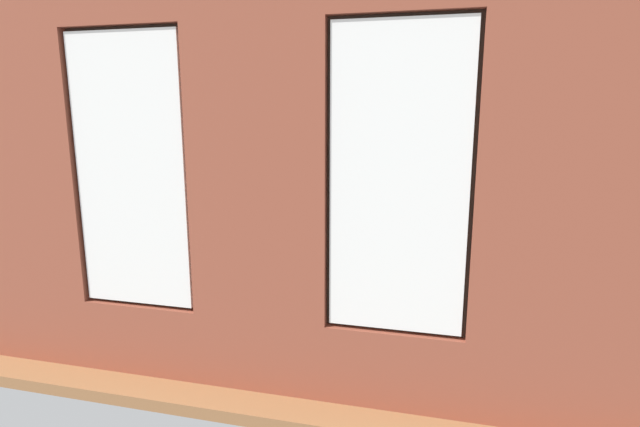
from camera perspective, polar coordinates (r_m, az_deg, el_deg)
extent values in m
cube|color=#99663D|center=(6.41, 1.31, -8.51)|extent=(6.60, 5.71, 0.10)
cube|color=brown|center=(3.54, 29.40, 3.89)|extent=(1.48, 0.16, 3.55)
cube|color=brown|center=(3.66, -7.26, 5.52)|extent=(1.06, 0.16, 3.55)
cube|color=brown|center=(4.96, -32.54, 5.38)|extent=(1.48, 0.16, 3.55)
cube|color=brown|center=(3.88, 8.29, -17.10)|extent=(1.00, 0.16, 0.60)
cube|color=white|center=(3.40, 8.90, 3.51)|extent=(0.94, 0.03, 2.11)
cube|color=#38281E|center=(3.46, 9.00, 3.64)|extent=(1.00, 0.04, 2.17)
cube|color=brown|center=(4.53, -19.28, -13.26)|extent=(1.00, 0.16, 0.60)
cube|color=white|center=(4.13, -20.88, 4.31)|extent=(0.94, 0.03, 2.11)
cube|color=#38281E|center=(4.17, -20.41, 4.42)|extent=(1.00, 0.04, 2.17)
cube|color=tan|center=(4.06, -6.29, -11.43)|extent=(3.25, 0.24, 0.06)
cube|color=black|center=(3.73, -6.88, 10.57)|extent=(0.50, 0.03, 0.64)
cube|color=teal|center=(3.74, -6.79, 10.58)|extent=(0.44, 0.01, 0.58)
cube|color=silver|center=(7.11, -23.09, 7.64)|extent=(0.10, 4.71, 3.55)
cube|color=black|center=(4.70, -2.57, -12.87)|extent=(2.00, 0.85, 0.42)
cube|color=black|center=(4.26, -3.90, -9.72)|extent=(2.00, 0.24, 0.38)
cube|color=black|center=(4.42, 8.68, -10.26)|extent=(0.22, 0.85, 0.24)
cube|color=black|center=(4.90, -12.73, -8.21)|extent=(0.22, 0.85, 0.24)
cube|color=black|center=(4.54, 2.33, -10.07)|extent=(0.72, 0.65, 0.12)
cube|color=black|center=(4.75, -7.03, -9.15)|extent=(0.72, 0.65, 0.12)
cube|color=black|center=(6.16, 22.16, -7.69)|extent=(0.90, 1.81, 0.42)
cube|color=black|center=(6.11, 25.46, -4.19)|extent=(0.30, 1.80, 0.38)
cube|color=black|center=(6.82, 21.29, -3.07)|extent=(0.86, 0.25, 0.24)
cube|color=black|center=(5.33, 23.79, -7.28)|extent=(0.86, 0.25, 0.24)
cube|color=black|center=(6.39, 21.50, -4.41)|extent=(0.66, 0.64, 0.12)
cube|color=black|center=(5.76, 22.52, -6.23)|extent=(0.66, 0.64, 0.12)
cube|color=olive|center=(6.39, 0.11, -4.08)|extent=(1.54, 0.82, 0.04)
cube|color=olive|center=(6.66, 6.83, -5.52)|extent=(0.07, 0.07, 0.41)
cube|color=olive|center=(6.97, -4.90, -4.69)|extent=(0.07, 0.07, 0.41)
cube|color=olive|center=(6.00, 5.96, -7.44)|extent=(0.07, 0.07, 0.41)
cube|color=olive|center=(6.34, -6.95, -6.39)|extent=(0.07, 0.07, 0.41)
cylinder|color=#4C4C51|center=(6.42, 4.11, -3.45)|extent=(0.07, 0.07, 0.08)
cylinder|color=#B7333D|center=(6.51, -1.32, -3.05)|extent=(0.08, 0.08, 0.12)
cube|color=#B2B2B7|center=(6.24, 0.87, -4.17)|extent=(0.18, 0.11, 0.02)
cube|color=black|center=(6.39, -4.19, -3.82)|extent=(0.13, 0.17, 0.02)
cube|color=black|center=(7.70, -17.51, -3.09)|extent=(1.02, 0.42, 0.54)
cube|color=black|center=(7.64, -17.65, -0.94)|extent=(0.44, 0.20, 0.05)
cube|color=black|center=(7.63, -17.67, -0.54)|extent=(0.06, 0.04, 0.06)
cube|color=black|center=(7.57, -17.82, 1.84)|extent=(1.00, 0.04, 0.58)
cube|color=black|center=(7.59, -17.73, 1.87)|extent=(0.95, 0.01, 0.53)
cylinder|color=olive|center=(7.88, -1.78, -3.18)|extent=(0.53, 0.53, 0.28)
ellipsoid|color=silver|center=(7.80, -1.80, -0.73)|extent=(1.17, 1.17, 0.47)
ellipsoid|color=navy|center=(7.80, -2.43, 0.15)|extent=(0.44, 0.44, 0.18)
cylinder|color=beige|center=(7.43, 18.05, -5.02)|extent=(0.16, 0.16, 0.20)
cylinder|color=brown|center=(7.38, 18.13, -3.74)|extent=(0.02, 0.02, 0.14)
ellipsoid|color=#3D8E42|center=(7.34, 18.22, -2.38)|extent=(0.25, 0.25, 0.22)
cylinder|color=#47423D|center=(5.14, -18.60, -11.48)|extent=(0.35, 0.35, 0.38)
cylinder|color=brown|center=(5.00, -18.90, -7.24)|extent=(0.06, 0.06, 0.42)
cone|color=#337F38|center=(4.99, -20.99, -1.96)|extent=(0.47, 0.14, 0.56)
cone|color=#337F38|center=(4.74, -20.53, -2.56)|extent=(0.13, 0.46, 0.57)
cone|color=#337F38|center=(4.78, -16.92, -2.67)|extent=(0.53, 0.13, 0.51)
cone|color=#337F38|center=(5.12, -18.04, -2.20)|extent=(0.20, 0.58, 0.46)
cylinder|color=gray|center=(6.68, -17.69, -6.52)|extent=(0.28, 0.28, 0.28)
cylinder|color=brown|center=(6.62, -17.80, -4.95)|extent=(0.04, 0.04, 0.10)
ellipsoid|color=#337F38|center=(6.55, -17.94, -2.67)|extent=(0.56, 0.56, 0.44)
cylinder|color=#9E5638|center=(4.57, 27.82, -16.03)|extent=(0.29, 0.29, 0.28)
cylinder|color=brown|center=(4.43, 28.26, -11.98)|extent=(0.05, 0.05, 0.42)
cone|color=#3D8E42|center=(4.24, 25.92, -6.13)|extent=(0.58, 0.22, 0.61)
cone|color=#3D8E42|center=(4.10, 28.01, -6.58)|extent=(0.42, 0.52, 0.64)
cone|color=#3D8E42|center=(4.10, 30.86, -7.58)|extent=(0.38, 0.62, 0.57)
cone|color=#3D8E42|center=(4.36, 31.28, -6.01)|extent=(0.56, 0.26, 0.63)
cone|color=#3D8E42|center=(4.48, 29.27, -5.53)|extent=(0.37, 0.58, 0.61)
cone|color=#3D8E42|center=(4.41, 26.61, -5.61)|extent=(0.47, 0.56, 0.60)
cylinder|color=gray|center=(6.69, 8.50, -6.59)|extent=(0.17, 0.17, 0.16)
cylinder|color=brown|center=(6.65, 8.54, -5.50)|extent=(0.03, 0.03, 0.10)
ellipsoid|color=#286B2D|center=(6.60, 8.59, -4.04)|extent=(0.31, 0.31, 0.25)
cylinder|color=#47423D|center=(4.57, 15.78, -15.10)|extent=(0.23, 0.23, 0.27)
cylinder|color=brown|center=(4.49, 15.92, -12.93)|extent=(0.03, 0.03, 0.11)
ellipsoid|color=#3D8E42|center=(4.40, 16.09, -10.20)|extent=(0.43, 0.43, 0.35)
cylinder|color=brown|center=(8.05, 21.73, -3.36)|extent=(0.39, 0.39, 0.38)
cylinder|color=brown|center=(7.97, 21.91, -0.98)|extent=(0.07, 0.07, 0.31)
cone|color=#3D8E42|center=(7.90, 20.07, 1.93)|extent=(0.67, 0.22, 0.57)
cone|color=#3D8E42|center=(7.62, 21.69, 1.41)|extent=(0.34, 0.67, 0.56)
cone|color=#3D8E42|center=(7.67, 23.07, 1.55)|extent=(0.34, 0.64, 0.60)
cone|color=#3D8E42|center=(7.95, 23.81, 2.05)|extent=(0.58, 0.18, 0.65)
cone|color=#3D8E42|center=(8.06, 22.88, 2.45)|extent=(0.42, 0.48, 0.69)
cone|color=#3D8E42|center=(8.10, 21.30, 2.38)|extent=(0.35, 0.59, 0.65)
cylinder|color=beige|center=(8.74, -11.18, -1.64)|extent=(0.33, 0.33, 0.36)
cylinder|color=brown|center=(8.67, -11.26, 0.38)|extent=(0.06, 0.06, 0.26)
cone|color=#1E5B28|center=(8.66, -12.78, 3.00)|extent=(0.56, 0.22, 0.62)
cone|color=#1E5B28|center=(8.46, -12.48, 2.83)|extent=(0.34, 0.54, 0.63)
cone|color=#1E5B28|center=(8.41, -11.26, 2.95)|extent=(0.36, 0.49, 0.65)
cone|color=#1E5B28|center=(8.50, -9.70, 2.62)|extent=(0.62, 0.13, 0.54)
cone|color=#1E5B28|center=(8.74, -10.02, 3.04)|extent=(0.41, 0.57, 0.59)
cone|color=#1E5B28|center=(8.86, -11.19, 3.03)|extent=(0.32, 0.61, 0.57)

